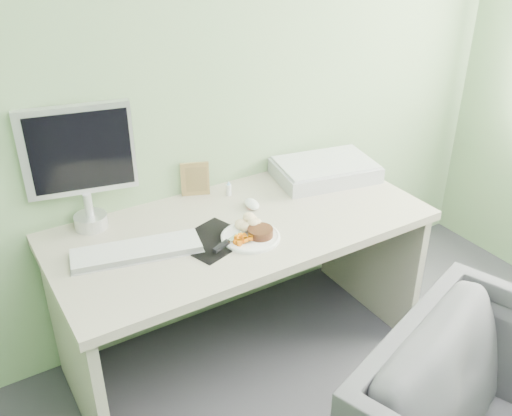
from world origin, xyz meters
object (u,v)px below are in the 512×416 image
plate (250,237)px  desk (242,259)px  monitor (80,161)px  scanner (325,171)px

plate → desk: bearing=76.9°
desk → monitor: bearing=150.3°
desk → scanner: 0.63m
desk → plate: (-0.03, -0.13, 0.19)m
plate → monitor: monitor is taller
scanner → monitor: monitor is taller
desk → scanner: size_ratio=3.36×
desk → plate: 0.23m
desk → monitor: 0.79m
desk → plate: plate is taller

